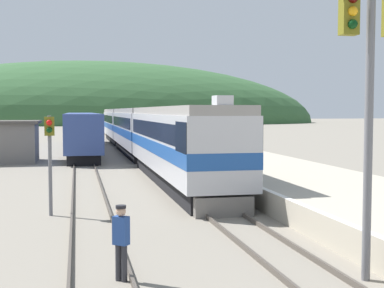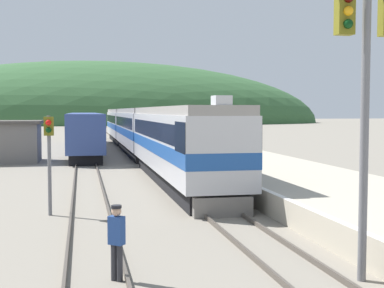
{
  "view_description": "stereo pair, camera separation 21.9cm",
  "coord_description": "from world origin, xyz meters",
  "px_view_note": "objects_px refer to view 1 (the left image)",
  "views": [
    {
      "loc": [
        -5.4,
        -5.41,
        4.0
      ],
      "look_at": [
        -0.23,
        18.47,
        2.48
      ],
      "focal_mm": 50.0,
      "sensor_mm": 36.0,
      "label": 1
    },
    {
      "loc": [
        -5.18,
        -5.45,
        4.0
      ],
      "look_at": [
        -0.23,
        18.47,
        2.48
      ],
      "focal_mm": 50.0,
      "sensor_mm": 36.0,
      "label": 2
    }
  ],
  "objects_px": {
    "signal_post_siding": "(50,144)",
    "track_worker": "(121,238)",
    "express_train_lead_car": "(178,142)",
    "siding_train": "(82,131)",
    "carriage_second": "(136,129)",
    "carriage_third": "(119,124)",
    "signal_mast_main": "(370,64)"
  },
  "relations": [
    {
      "from": "express_train_lead_car",
      "to": "carriage_third",
      "type": "xyz_separation_m",
      "value": [
        0.0,
        41.06,
        -0.01
      ]
    },
    {
      "from": "carriage_third",
      "to": "signal_post_siding",
      "type": "relative_size",
      "value": 5.12
    },
    {
      "from": "carriage_second",
      "to": "track_worker",
      "type": "bearing_deg",
      "value": -96.85
    },
    {
      "from": "carriage_second",
      "to": "signal_mast_main",
      "type": "bearing_deg",
      "value": -88.12
    },
    {
      "from": "signal_post_siding",
      "to": "track_worker",
      "type": "relative_size",
      "value": 2.13
    },
    {
      "from": "signal_post_siding",
      "to": "track_worker",
      "type": "xyz_separation_m",
      "value": [
        1.99,
        -8.46,
        -1.71
      ]
    },
    {
      "from": "carriage_second",
      "to": "carriage_third",
      "type": "relative_size",
      "value": 1.0
    },
    {
      "from": "carriage_second",
      "to": "carriage_third",
      "type": "bearing_deg",
      "value": 90.0
    },
    {
      "from": "carriage_second",
      "to": "signal_post_siding",
      "type": "relative_size",
      "value": 5.12
    },
    {
      "from": "express_train_lead_car",
      "to": "siding_train",
      "type": "relative_size",
      "value": 0.59
    },
    {
      "from": "express_train_lead_car",
      "to": "carriage_second",
      "type": "height_order",
      "value": "express_train_lead_car"
    },
    {
      "from": "carriage_third",
      "to": "express_train_lead_car",
      "type": "bearing_deg",
      "value": -90.0
    },
    {
      "from": "carriage_second",
      "to": "track_worker",
      "type": "height_order",
      "value": "carriage_second"
    },
    {
      "from": "carriage_second",
      "to": "track_worker",
      "type": "relative_size",
      "value": 10.89
    },
    {
      "from": "signal_mast_main",
      "to": "signal_post_siding",
      "type": "distance_m",
      "value": 12.51
    },
    {
      "from": "carriage_third",
      "to": "signal_post_siding",
      "type": "height_order",
      "value": "carriage_third"
    },
    {
      "from": "siding_train",
      "to": "carriage_third",
      "type": "bearing_deg",
      "value": 71.35
    },
    {
      "from": "carriage_second",
      "to": "track_worker",
      "type": "distance_m",
      "value": 36.98
    },
    {
      "from": "carriage_third",
      "to": "track_worker",
      "type": "relative_size",
      "value": 10.89
    },
    {
      "from": "express_train_lead_car",
      "to": "track_worker",
      "type": "bearing_deg",
      "value": -105.33
    },
    {
      "from": "carriage_second",
      "to": "signal_post_siding",
      "type": "distance_m",
      "value": 28.95
    },
    {
      "from": "signal_mast_main",
      "to": "carriage_second",
      "type": "bearing_deg",
      "value": 91.88
    },
    {
      "from": "express_train_lead_car",
      "to": "siding_train",
      "type": "xyz_separation_m",
      "value": [
        -4.9,
        26.53,
        -0.36
      ]
    },
    {
      "from": "carriage_second",
      "to": "signal_post_siding",
      "type": "xyz_separation_m",
      "value": [
        -6.4,
        -28.23,
        0.45
      ]
    },
    {
      "from": "express_train_lead_car",
      "to": "track_worker",
      "type": "distance_m",
      "value": 16.73
    },
    {
      "from": "carriage_second",
      "to": "signal_post_siding",
      "type": "bearing_deg",
      "value": -102.77
    },
    {
      "from": "carriage_third",
      "to": "siding_train",
      "type": "height_order",
      "value": "carriage_third"
    },
    {
      "from": "signal_mast_main",
      "to": "express_train_lead_car",
      "type": "bearing_deg",
      "value": 94.12
    },
    {
      "from": "track_worker",
      "to": "signal_mast_main",
      "type": "bearing_deg",
      "value": -11.68
    },
    {
      "from": "carriage_third",
      "to": "signal_mast_main",
      "type": "bearing_deg",
      "value": -88.78
    },
    {
      "from": "carriage_second",
      "to": "signal_post_siding",
      "type": "height_order",
      "value": "carriage_second"
    },
    {
      "from": "carriage_second",
      "to": "signal_mast_main",
      "type": "height_order",
      "value": "signal_mast_main"
    }
  ]
}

